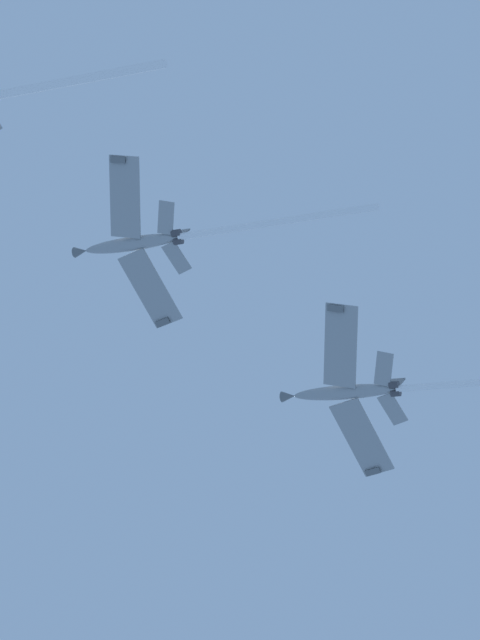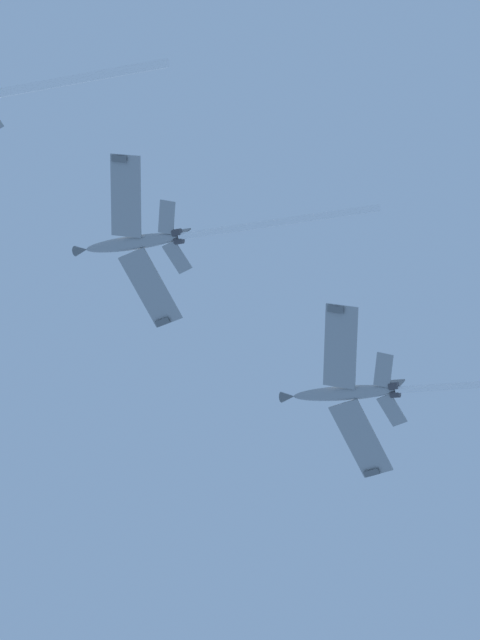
# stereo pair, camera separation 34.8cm
# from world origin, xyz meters

# --- Properties ---
(jet_second) EXTENTS (29.87, 22.32, 15.79)m
(jet_second) POSITION_xyz_m (1.37, 42.14, 159.61)
(jet_second) COLOR gray
(jet_third) EXTENTS (32.21, 24.04, 17.93)m
(jet_third) POSITION_xyz_m (8.50, 68.79, 150.73)
(jet_third) COLOR gray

